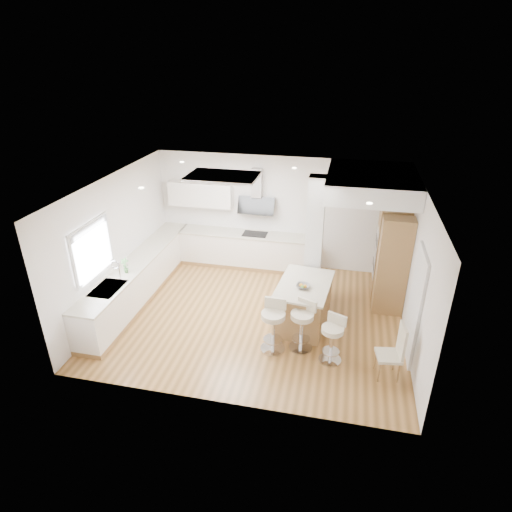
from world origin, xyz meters
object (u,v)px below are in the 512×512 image
(bar_stool_b, at_px, (302,323))
(dining_chair, at_px, (395,350))
(peninsula, at_px, (303,303))
(bar_stool_c, at_px, (332,337))
(bar_stool_a, at_px, (273,323))

(bar_stool_b, relative_size, dining_chair, 0.96)
(peninsula, distance_m, bar_stool_c, 1.23)
(bar_stool_a, xyz_separation_m, bar_stool_b, (0.51, 0.14, -0.02))
(bar_stool_a, relative_size, bar_stool_b, 1.04)
(bar_stool_a, distance_m, dining_chair, 2.12)
(bar_stool_c, height_order, dining_chair, dining_chair)
(bar_stool_b, bearing_deg, bar_stool_c, 1.12)
(peninsula, relative_size, bar_stool_a, 1.54)
(peninsula, height_order, bar_stool_a, bar_stool_a)
(bar_stool_b, xyz_separation_m, bar_stool_c, (0.56, -0.24, -0.04))
(bar_stool_b, distance_m, dining_chair, 1.65)
(peninsula, bearing_deg, bar_stool_a, -109.08)
(peninsula, xyz_separation_m, bar_stool_b, (0.07, -0.82, 0.09))
(bar_stool_a, bearing_deg, peninsula, 67.65)
(bar_stool_c, bearing_deg, peninsula, 144.39)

